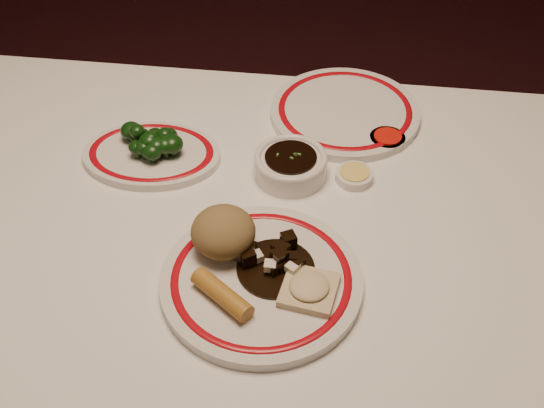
% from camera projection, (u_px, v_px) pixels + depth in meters
% --- Properties ---
extents(dining_table, '(1.20, 0.90, 0.75)m').
position_uv_depth(dining_table, '(240.00, 271.00, 1.13)').
color(dining_table, white).
rests_on(dining_table, ground).
extents(main_plate, '(0.34, 0.34, 0.02)m').
position_uv_depth(main_plate, '(261.00, 281.00, 0.99)').
color(main_plate, silver).
rests_on(main_plate, dining_table).
extents(rice_mound, '(0.10, 0.10, 0.07)m').
position_uv_depth(rice_mound, '(223.00, 232.00, 1.00)').
color(rice_mound, olive).
rests_on(rice_mound, main_plate).
extents(spring_roll, '(0.10, 0.08, 0.03)m').
position_uv_depth(spring_roll, '(222.00, 294.00, 0.94)').
color(spring_roll, '#B07B2B').
rests_on(spring_roll, main_plate).
extents(fried_wonton, '(0.09, 0.09, 0.02)m').
position_uv_depth(fried_wonton, '(309.00, 288.00, 0.95)').
color(fried_wonton, '#CBBC8F').
rests_on(fried_wonton, main_plate).
extents(stirfry_heap, '(0.11, 0.12, 0.03)m').
position_uv_depth(stirfry_heap, '(275.00, 261.00, 0.99)').
color(stirfry_heap, black).
rests_on(stirfry_heap, main_plate).
extents(broccoli_plate, '(0.25, 0.22, 0.02)m').
position_uv_depth(broccoli_plate, '(152.00, 154.00, 1.19)').
color(broccoli_plate, silver).
rests_on(broccoli_plate, dining_table).
extents(broccoli_pile, '(0.12, 0.09, 0.05)m').
position_uv_depth(broccoli_pile, '(153.00, 142.00, 1.17)').
color(broccoli_pile, '#23471C').
rests_on(broccoli_pile, broccoli_plate).
extents(soy_bowl, '(0.12, 0.12, 0.04)m').
position_uv_depth(soy_bowl, '(291.00, 166.00, 1.15)').
color(soy_bowl, silver).
rests_on(soy_bowl, dining_table).
extents(sweet_sour_dish, '(0.06, 0.06, 0.02)m').
position_uv_depth(sweet_sour_dish, '(387.00, 140.00, 1.22)').
color(sweet_sour_dish, silver).
rests_on(sweet_sour_dish, dining_table).
extents(mustard_dish, '(0.06, 0.06, 0.02)m').
position_uv_depth(mustard_dish, '(354.00, 176.00, 1.15)').
color(mustard_dish, silver).
rests_on(mustard_dish, dining_table).
extents(far_plate, '(0.35, 0.35, 0.02)m').
position_uv_depth(far_plate, '(345.00, 112.00, 1.28)').
color(far_plate, silver).
rests_on(far_plate, dining_table).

